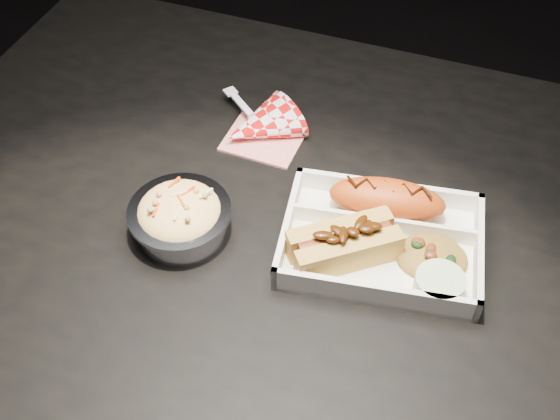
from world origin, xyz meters
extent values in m
cube|color=black|center=(0.00, 0.00, 0.73)|extent=(1.20, 0.80, 0.03)
cylinder|color=black|center=(-0.55, 0.35, 0.36)|extent=(0.05, 0.05, 0.72)
cube|color=white|center=(0.11, -0.03, 0.75)|extent=(0.27, 0.22, 0.01)
cube|color=white|center=(0.09, 0.05, 0.77)|extent=(0.25, 0.05, 0.04)
cube|color=white|center=(0.12, -0.12, 0.77)|extent=(0.25, 0.05, 0.04)
cube|color=white|center=(-0.01, -0.05, 0.77)|extent=(0.04, 0.18, 0.04)
cube|color=white|center=(0.23, -0.02, 0.77)|extent=(0.04, 0.18, 0.04)
cube|color=white|center=(0.10, -0.01, 0.77)|extent=(0.23, 0.04, 0.03)
ellipsoid|color=#BF4713|center=(0.10, 0.02, 0.78)|extent=(0.16, 0.08, 0.05)
cube|color=gold|center=(0.08, -0.08, 0.78)|extent=(0.12, 0.10, 0.04)
cube|color=gold|center=(0.06, -0.05, 0.78)|extent=(0.12, 0.10, 0.04)
cylinder|color=brown|center=(0.07, -0.07, 0.79)|extent=(0.11, 0.09, 0.03)
ellipsoid|color=olive|center=(0.17, -0.03, 0.77)|extent=(0.10, 0.09, 0.03)
cylinder|color=beige|center=(0.19, -0.08, 0.77)|extent=(0.06, 0.06, 0.03)
cylinder|color=silver|center=(-0.14, -0.09, 0.77)|extent=(0.12, 0.12, 0.04)
cylinder|color=silver|center=(-0.14, -0.09, 0.79)|extent=(0.13, 0.13, 0.01)
ellipsoid|color=#F1EEA9|center=(-0.14, -0.09, 0.79)|extent=(0.11, 0.11, 0.04)
cube|color=red|center=(-0.11, 0.11, 0.75)|extent=(0.11, 0.09, 0.00)
cone|color=red|center=(-0.12, 0.12, 0.77)|extent=(0.15, 0.15, 0.10)
cube|color=white|center=(-0.16, 0.15, 0.77)|extent=(0.05, 0.05, 0.00)
cube|color=white|center=(-0.19, 0.17, 0.77)|extent=(0.03, 0.03, 0.00)
camera|label=1|loc=(0.18, -0.61, 1.46)|focal=45.00mm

